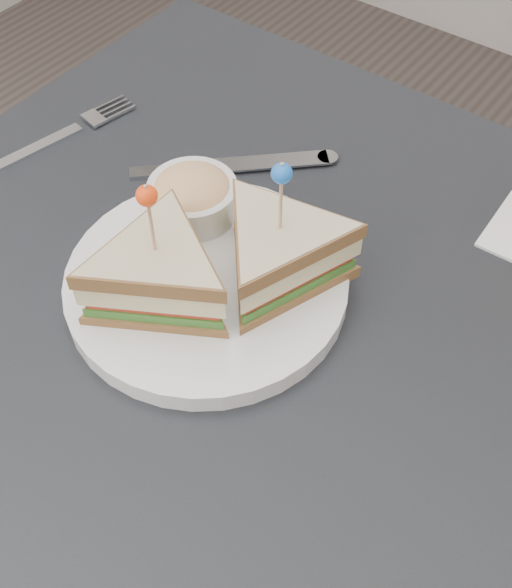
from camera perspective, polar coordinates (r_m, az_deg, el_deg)
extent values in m
cube|color=black|center=(0.65, -1.24, -3.81)|extent=(0.80, 0.80, 0.03)
cylinder|color=black|center=(1.25, -4.00, 4.45)|extent=(0.04, 0.04, 0.72)
cylinder|color=white|center=(0.66, -3.82, 0.72)|extent=(0.25, 0.25, 0.01)
cylinder|color=white|center=(0.65, -3.87, 1.27)|extent=(0.25, 0.25, 0.00)
cylinder|color=tan|center=(0.57, -8.11, 5.35)|extent=(0.00, 0.00, 0.08)
sphere|color=#F33E0F|center=(0.55, -8.46, 7.54)|extent=(0.02, 0.02, 0.02)
cylinder|color=tan|center=(0.58, 1.92, 7.11)|extent=(0.00, 0.00, 0.08)
sphere|color=blue|center=(0.56, 2.00, 9.31)|extent=(0.02, 0.02, 0.02)
cylinder|color=white|center=(0.70, -4.90, 7.21)|extent=(0.08, 0.08, 0.04)
ellipsoid|color=#E0B772|center=(0.69, -4.97, 8.00)|extent=(0.07, 0.07, 0.03)
cube|color=white|center=(0.83, -17.10, 10.53)|extent=(0.04, 0.12, 0.00)
cube|color=white|center=(0.86, -12.44, 13.13)|extent=(0.03, 0.02, 0.00)
cube|color=#B4B8C0|center=(0.78, -6.10, 9.49)|extent=(0.08, 0.08, 0.01)
cube|color=#B4B8C0|center=(0.78, 1.24, 10.20)|extent=(0.10, 0.10, 0.00)
cylinder|color=#B4B8C0|center=(0.79, 5.57, 10.50)|extent=(0.03, 0.03, 0.00)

